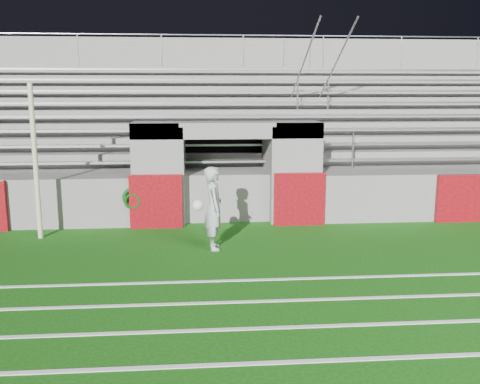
{
  "coord_description": "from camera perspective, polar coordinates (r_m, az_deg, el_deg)",
  "views": [
    {
      "loc": [
        -0.77,
        -10.16,
        3.38
      ],
      "look_at": [
        0.2,
        1.8,
        1.1
      ],
      "focal_mm": 40.0,
      "sensor_mm": 36.0,
      "label": 1
    }
  ],
  "objects": [
    {
      "name": "ground",
      "position": [
        10.73,
        -0.29,
        -7.59
      ],
      "size": [
        90.0,
        90.0,
        0.0
      ],
      "primitive_type": "plane",
      "color": "#124B0C",
      "rests_on": "ground"
    },
    {
      "name": "goalkeeper_with_ball",
      "position": [
        11.48,
        -2.85,
        -1.71
      ],
      "size": [
        0.7,
        0.74,
        1.8
      ],
      "color": "#A4AAAE",
      "rests_on": "ground"
    },
    {
      "name": "field_post",
      "position": [
        13.02,
        -20.99,
        2.96
      ],
      "size": [
        0.11,
        0.11,
        3.55
      ],
      "primitive_type": "cylinder",
      "color": "beige",
      "rests_on": "ground"
    },
    {
      "name": "hose_coil",
      "position": [
        13.45,
        -11.4,
        -0.72
      ],
      "size": [
        0.5,
        0.14,
        0.54
      ],
      "color": "#0C4014",
      "rests_on": "ground"
    },
    {
      "name": "stadium_structure",
      "position": [
        18.24,
        -2.19,
        4.81
      ],
      "size": [
        26.0,
        8.48,
        5.42
      ],
      "color": "slate",
      "rests_on": "ground"
    }
  ]
}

